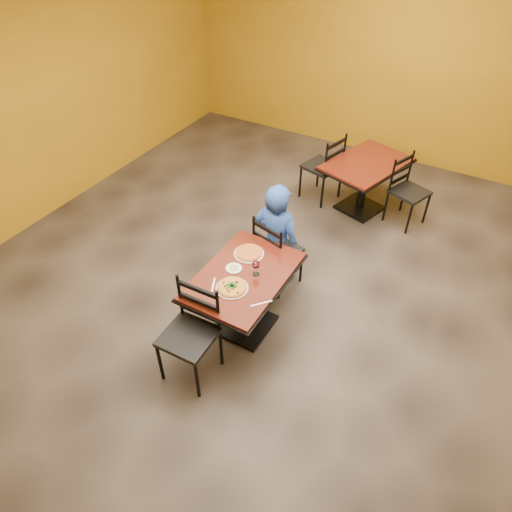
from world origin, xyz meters
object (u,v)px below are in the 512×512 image
Objects in this scene: plate_main at (232,288)px; pizza_far at (249,252)px; chair_second_left at (322,167)px; plate_far at (249,254)px; side_plate at (234,268)px; diner at (277,230)px; chair_main_near at (188,337)px; pizza_main at (232,287)px; table_second at (365,175)px; table_main at (244,288)px; chair_main_far at (278,251)px; chair_second_right at (410,193)px; wine_glass at (256,267)px.

pizza_far is at bearing 102.85° from plate_main.
plate_far is (0.22, -2.44, 0.25)m from chair_second_left.
side_plate is (-0.02, -0.27, 0.00)m from plate_far.
plate_main is at bearing 97.18° from diner.
chair_main_near is 0.61m from pizza_main.
diner is (-0.44, -1.76, 0.05)m from table_second.
diner reaches higher than plate_far.
plate_far is at bearing 102.85° from plate_main.
side_plate reaches higher than table_main.
table_second is 1.37× the size of chair_main_near.
chair_second_left reaches higher than plate_main.
table_second is 4.97× the size of pizza_far.
chair_second_left is (-0.32, 1.95, 0.03)m from chair_main_far.
chair_main_near reaches higher than table_main.
diner is at bearing 92.28° from plate_far.
diner is (-1.08, -1.76, 0.13)m from chair_second_right.
table_second is 0.64m from chair_second_left.
chair_main_near is 5.66× the size of wine_glass.
table_second is at bearing 111.10° from chair_second_right.
chair_main_far is 0.26m from diner.
chair_second_left is 3.61× the size of pizza_far.
wine_glass is at bearing 30.99° from table_main.
diner is at bearing 90.66° from side_plate.
chair_second_right is at bearing 0.00° from table_second.
pizza_far is at bearing 93.18° from chair_main_far.
pizza_main is at bearing -77.15° from pizza_far.
diner is 4.30× the size of pizza_far.
diner reaches higher than plate_main.
table_main is 0.79m from chair_main_far.
chair_main_far is 0.81m from side_plate.
table_second is (0.31, 2.73, -0.00)m from table_main.
chair_second_left is (-0.33, 2.73, -0.05)m from table_main.
plate_main is (0.34, -2.95, 0.25)m from chair_second_left.
table_main and table_second have the same top height.
diner is (-0.14, 0.97, 0.05)m from table_main.
chair_second_right is 0.79× the size of diner.
pizza_main is (0.02, -1.00, 0.29)m from chair_main_far.
wine_glass is (0.22, -0.23, 0.07)m from pizza_far.
plate_main is (-0.30, -2.95, 0.20)m from table_second.
chair_main_near is at bearing -105.49° from pizza_main.
plate_main is at bearing -176.53° from chair_second_right.
pizza_far is 1.75× the size of side_plate.
side_plate is at bearing 168.95° from table_main.
diner is (0.00, 1.72, 0.09)m from chair_main_near.
chair_second_left reaches higher than table_main.
pizza_far is (0.22, -2.44, 0.27)m from chair_second_left.
chair_main_far reaches higher than plate_main.
table_main is at bearing -149.01° from wine_glass.
pizza_far reaches higher than table_second.
pizza_main is at bearing -176.53° from chair_second_right.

